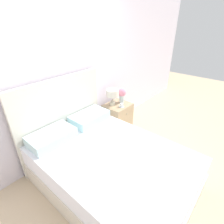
% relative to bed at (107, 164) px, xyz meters
% --- Properties ---
extents(ground_plane, '(12.00, 12.00, 0.00)m').
position_rel_bed_xyz_m(ground_plane, '(0.00, 0.92, -0.30)').
color(ground_plane, '#CCB28E').
extents(wall_back, '(8.00, 0.06, 2.60)m').
position_rel_bed_xyz_m(wall_back, '(0.00, 0.99, 1.00)').
color(wall_back, white).
rests_on(wall_back, ground_plane).
extents(bed, '(1.45, 2.00, 1.29)m').
position_rel_bed_xyz_m(bed, '(0.00, 0.00, 0.00)').
color(bed, beige).
rests_on(bed, ground_plane).
extents(nightstand, '(0.48, 0.44, 0.56)m').
position_rel_bed_xyz_m(nightstand, '(1.08, 0.69, -0.02)').
color(nightstand, tan).
rests_on(nightstand, ground_plane).
extents(table_lamp, '(0.23, 0.23, 0.30)m').
position_rel_bed_xyz_m(table_lamp, '(1.01, 0.76, 0.48)').
color(table_lamp, beige).
rests_on(table_lamp, nightstand).
extents(flower_vase, '(0.15, 0.15, 0.28)m').
position_rel_bed_xyz_m(flower_vase, '(1.23, 0.70, 0.43)').
color(flower_vase, silver).
rests_on(flower_vase, nightstand).
extents(teacup, '(0.10, 0.10, 0.07)m').
position_rel_bed_xyz_m(teacup, '(1.06, 0.58, 0.29)').
color(teacup, white).
rests_on(teacup, nightstand).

